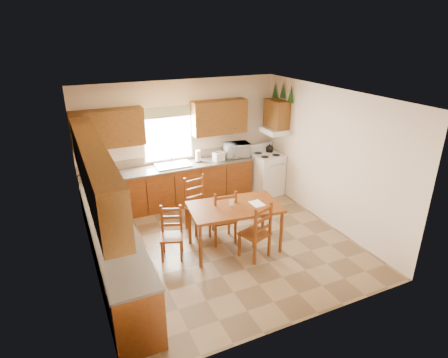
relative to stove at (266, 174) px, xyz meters
name	(u,v)px	position (x,y,z in m)	size (l,w,h in m)	color
floor	(223,243)	(-1.88, -1.65, -0.48)	(4.50, 4.50, 0.00)	olive
ceiling	(223,96)	(-1.88, -1.65, 2.22)	(4.50, 4.50, 0.00)	brown
wall_left	(86,199)	(-4.13, -1.65, 0.87)	(4.50, 4.50, 0.00)	beige
wall_right	(328,158)	(0.37, -1.65, 0.87)	(4.50, 4.50, 0.00)	beige
wall_back	(181,142)	(-1.88, 0.60, 0.87)	(4.50, 4.50, 0.00)	beige
wall_front	(301,238)	(-1.88, -3.90, 0.87)	(4.50, 4.50, 0.00)	beige
lower_cab_back	(171,187)	(-2.25, 0.30, -0.04)	(3.75, 0.60, 0.88)	brown
lower_cab_left	(115,252)	(-3.83, -1.80, -0.04)	(0.60, 3.60, 0.88)	brown
counter_back	(170,167)	(-2.25, 0.30, 0.42)	(3.75, 0.63, 0.04)	#584F45
counter_left	(112,226)	(-3.83, -1.80, 0.42)	(0.63, 3.60, 0.04)	#584F45
backsplash	(166,159)	(-2.25, 0.59, 0.53)	(3.75, 0.01, 0.18)	#8D745E
upper_cab_back_left	(108,129)	(-3.43, 0.43, 1.38)	(1.41, 0.33, 0.75)	brown
upper_cab_back_right	(219,117)	(-1.02, 0.43, 1.38)	(1.25, 0.33, 0.75)	brown
upper_cab_left	(94,169)	(-3.96, -1.80, 1.38)	(0.33, 3.60, 0.75)	brown
upper_cab_stove	(277,114)	(0.20, 0.00, 1.42)	(0.33, 0.62, 0.62)	brown
range_hood	(274,131)	(0.15, 0.00, 1.04)	(0.44, 0.62, 0.12)	silver
window_frame	(168,135)	(-2.18, 0.57, 1.07)	(1.13, 0.02, 1.18)	silver
window_pane	(168,135)	(-2.18, 0.56, 1.07)	(1.05, 0.01, 1.10)	white
window_valance	(167,112)	(-2.18, 0.54, 1.57)	(1.19, 0.01, 0.24)	#4A643A
sink_basin	(173,165)	(-2.18, 0.30, 0.46)	(0.75, 0.45, 0.04)	silver
pine_decal_a	(291,94)	(0.33, -0.32, 1.90)	(0.22, 0.22, 0.36)	#1A4619
pine_decal_b	(283,90)	(0.33, 0.00, 1.94)	(0.22, 0.22, 0.36)	#1A4619
pine_decal_c	(275,90)	(0.33, 0.32, 1.90)	(0.22, 0.22, 0.36)	#1A4619
stove	(266,174)	(0.00, 0.00, 0.00)	(0.64, 0.66, 0.95)	silver
coffeemaker	(95,170)	(-3.79, 0.29, 0.61)	(0.20, 0.23, 0.33)	silver
paper_towel	(198,156)	(-1.59, 0.32, 0.58)	(0.12, 0.12, 0.27)	white
toaster	(219,157)	(-1.15, 0.20, 0.54)	(0.24, 0.15, 0.20)	silver
microwave	(237,150)	(-0.65, 0.30, 0.60)	(0.53, 0.38, 0.32)	silver
dining_table	(234,227)	(-1.76, -1.86, -0.06)	(1.57, 0.90, 0.84)	brown
chair_near_left	(222,215)	(-1.85, -1.55, 0.05)	(0.44, 0.42, 1.05)	brown
chair_near_right	(255,230)	(-1.57, -2.24, 0.04)	(0.43, 0.41, 1.03)	brown
chair_far_left	(171,234)	(-2.86, -1.67, -0.02)	(0.38, 0.36, 0.91)	brown
chair_far_right	(200,205)	(-2.09, -1.01, 0.06)	(0.45, 0.43, 1.07)	brown
table_paper	(257,204)	(-1.37, -1.95, 0.37)	(0.20, 0.27, 0.00)	white
table_card	(231,203)	(-1.81, -1.84, 0.42)	(0.09, 0.02, 0.11)	white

